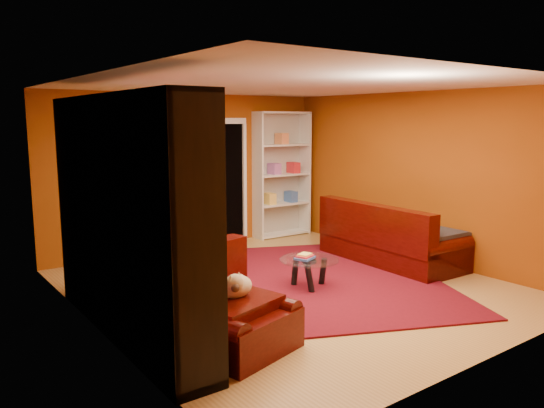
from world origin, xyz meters
TOP-DOWN VIEW (x-y plane):
  - floor at (0.00, 0.00)m, footprint 5.00×5.50m
  - ceiling at (0.00, 0.00)m, footprint 5.00×5.50m
  - wall_back at (0.00, 2.77)m, footprint 5.00×0.05m
  - wall_left at (-2.52, 0.00)m, footprint 0.05×5.50m
  - wall_right at (2.52, 0.00)m, footprint 0.05×5.50m
  - doorway at (0.60, 2.73)m, footprint 1.06×0.60m
  - rug at (0.44, 0.05)m, footprint 4.55×4.82m
  - media_unit at (-2.27, -0.22)m, footprint 0.52×3.15m
  - christmas_tree at (-0.68, 1.70)m, footprint 1.46×1.46m
  - gift_box_teal at (-1.58, 1.63)m, footprint 0.40×0.40m
  - gift_box_green at (-0.68, 1.71)m, footprint 0.30×0.30m
  - gift_box_red at (-0.97, 2.59)m, footprint 0.29×0.29m
  - white_bookshelf at (1.83, 2.57)m, footprint 1.11×0.44m
  - armchair at (-1.60, -1.19)m, footprint 1.25×1.25m
  - dog at (-1.56, -1.13)m, footprint 0.46×0.39m
  - sofa at (2.02, 0.05)m, footprint 1.08×2.26m
  - coffee_table at (0.16, -0.19)m, footprint 0.99×0.99m
  - acrylic_chair at (-0.86, 1.23)m, footprint 0.63×0.65m

SIDE VIEW (x-z plane):
  - floor at x=0.00m, z-range -0.05..0.00m
  - rug at x=0.44m, z-range 0.00..0.02m
  - gift_box_red at x=-0.97m, z-range 0.00..0.23m
  - gift_box_green at x=-0.68m, z-range 0.00..0.24m
  - gift_box_teal at x=-1.58m, z-range 0.00..0.32m
  - coffee_table at x=0.16m, z-range -0.04..0.44m
  - armchair at x=-1.60m, z-range 0.00..0.80m
  - acrylic_chair at x=-0.86m, z-range 0.00..0.93m
  - sofa at x=2.02m, z-range 0.00..0.96m
  - dog at x=-1.56m, z-range 0.47..0.73m
  - christmas_tree at x=-0.68m, z-range -0.03..2.04m
  - doorway at x=0.60m, z-range -0.03..2.13m
  - white_bookshelf at x=1.83m, z-range -0.03..2.34m
  - media_unit at x=-2.27m, z-range 0.00..2.41m
  - wall_back at x=0.00m, z-range 0.00..2.60m
  - wall_left at x=-2.52m, z-range 0.00..2.60m
  - wall_right at x=2.52m, z-range 0.00..2.60m
  - ceiling at x=0.00m, z-range 2.60..2.65m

